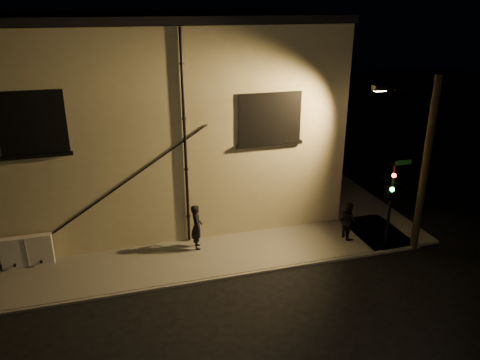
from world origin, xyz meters
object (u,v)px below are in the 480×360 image
object	(u,v)px
pedestrian_b	(348,220)
streetlamp_pole	(423,161)
traffic_signal	(389,191)
utility_cabinet	(27,251)
pedestrian_a	(197,227)

from	to	relation	value
pedestrian_b	streetlamp_pole	size ratio (longest dim) A/B	0.23
traffic_signal	streetlamp_pole	distance (m)	1.66
utility_cabinet	pedestrian_a	bearing A→B (deg)	-4.14
utility_cabinet	streetlamp_pole	size ratio (longest dim) A/B	0.26
utility_cabinet	traffic_signal	size ratio (longest dim) A/B	0.51
pedestrian_a	streetlamp_pole	world-z (taller)	streetlamp_pole
utility_cabinet	pedestrian_b	xyz separation A→B (m)	(12.36, -1.35, 0.19)
utility_cabinet	streetlamp_pole	xyz separation A→B (m)	(14.52, -2.65, 2.97)
streetlamp_pole	traffic_signal	bearing A→B (deg)	168.87
pedestrian_b	streetlamp_pole	distance (m)	3.75
utility_cabinet	pedestrian_a	distance (m)	6.27
pedestrian_b	streetlamp_pole	world-z (taller)	streetlamp_pole
pedestrian_b	traffic_signal	bearing A→B (deg)	-143.42
utility_cabinet	streetlamp_pole	distance (m)	15.05
streetlamp_pole	pedestrian_a	bearing A→B (deg)	165.14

